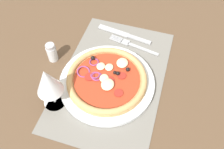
{
  "coord_description": "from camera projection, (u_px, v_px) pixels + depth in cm",
  "views": [
    {
      "loc": [
        -41.31,
        -12.42,
        61.47
      ],
      "look_at": [
        -0.88,
        0.0,
        2.79
      ],
      "focal_mm": 38.51,
      "sensor_mm": 36.0,
      "label": 1
    }
  ],
  "objects": [
    {
      "name": "ground_plane",
      "position": [
        113.0,
        80.0,
        0.76
      ],
      "size": [
        190.0,
        140.0,
        2.4
      ],
      "primitive_type": "cube",
      "color": "brown"
    },
    {
      "name": "placemat",
      "position": [
        113.0,
        77.0,
        0.75
      ],
      "size": [
        47.99,
        30.89,
        0.4
      ],
      "primitive_type": "cube",
      "color": "slate",
      "rests_on": "ground_plane"
    },
    {
      "name": "plate",
      "position": [
        107.0,
        82.0,
        0.73
      ],
      "size": [
        28.78,
        28.78,
        1.39
      ],
      "primitive_type": "cylinder",
      "color": "white",
      "rests_on": "placemat"
    },
    {
      "name": "pizza",
      "position": [
        107.0,
        79.0,
        0.71
      ],
      "size": [
        24.06,
        24.06,
        2.68
      ],
      "color": "tan",
      "rests_on": "plate"
    },
    {
      "name": "fork",
      "position": [
        131.0,
        44.0,
        0.82
      ],
      "size": [
        4.81,
        17.97,
        0.44
      ],
      "rotation": [
        0.0,
        0.0,
        1.38
      ],
      "color": "#B2B5BA",
      "rests_on": "placemat"
    },
    {
      "name": "knife",
      "position": [
        124.0,
        34.0,
        0.85
      ],
      "size": [
        4.57,
        20.03,
        0.62
      ],
      "rotation": [
        0.0,
        0.0,
        1.42
      ],
      "color": "#B2B5BA",
      "rests_on": "placemat"
    },
    {
      "name": "wine_glass",
      "position": [
        48.0,
        83.0,
        0.62
      ],
      "size": [
        7.2,
        7.2,
        14.9
      ],
      "color": "silver",
      "rests_on": "ground_plane"
    },
    {
      "name": "pepper_shaker",
      "position": [
        52.0,
        52.0,
        0.77
      ],
      "size": [
        3.2,
        3.2,
        6.7
      ],
      "color": "silver",
      "rests_on": "ground_plane"
    }
  ]
}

